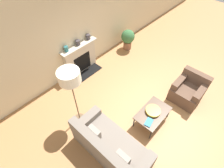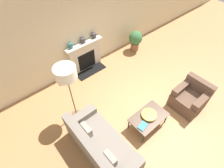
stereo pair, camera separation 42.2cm
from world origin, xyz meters
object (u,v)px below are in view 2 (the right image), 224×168
mantel_vase_center_left (83,40)px  book (143,126)px  coffee_table (149,117)px  mantel_vase_center_right (94,35)px  mantel_vase_left (71,46)px  armchair_near (190,98)px  fireplace (85,56)px  bowl (149,115)px  couch (101,146)px  floor_lamp (66,75)px  potted_plant (135,39)px

mantel_vase_center_left → book: bearing=-98.0°
coffee_table → mantel_vase_center_right: (0.55, 2.99, 0.74)m
book → mantel_vase_left: mantel_vase_left is taller
coffee_table → mantel_vase_left: bearing=96.3°
armchair_near → mantel_vase_center_left: size_ratio=5.40×
fireplace → bowl: bearing=-91.6°
bowl → book: size_ratio=1.40×
bowl → mantel_vase_center_left: size_ratio=2.47×
couch → fireplace: bearing=-28.4°
floor_lamp → coffee_table: bearing=-50.0°
mantel_vase_left → mantel_vase_center_right: (0.88, 0.00, -0.00)m
couch → floor_lamp: floor_lamp is taller
mantel_vase_center_left → mantel_vase_center_right: 0.43m
coffee_table → book: book is taller
couch → book: bearing=-106.7°
potted_plant → armchair_near: bearing=-104.3°
book → mantel_vase_center_left: bearing=71.3°
coffee_table → armchair_near: bearing=-12.3°
book → floor_lamp: floor_lamp is taller
mantel_vase_left → bowl: bearing=-83.3°
coffee_table → floor_lamp: (-1.26, 1.51, 1.20)m
coffee_table → bowl: (0.02, 0.02, 0.08)m
bowl → mantel_vase_left: mantel_vase_left is taller
book → mantel_vase_left: (-0.02, 3.07, 0.70)m
book → floor_lamp: bearing=110.1°
armchair_near → bowl: armchair_near is taller
book → mantel_vase_left: 3.15m
armchair_near → mantel_vase_center_right: bearing=-165.2°
fireplace → book: bearing=-97.8°
floor_lamp → mantel_vase_center_right: floor_lamp is taller
bowl → potted_plant: 3.36m
floor_lamp → mantel_vase_center_left: size_ratio=11.49×
fireplace → mantel_vase_left: bearing=178.0°
mantel_vase_center_right → potted_plant: bearing=-13.5°
fireplace → coffee_table: (-0.10, -2.97, -0.12)m
bowl → potted_plant: potted_plant is taller
armchair_near → floor_lamp: size_ratio=0.47×
potted_plant → mantel_vase_left: bearing=171.2°
fireplace → couch: size_ratio=0.70×
fireplace → floor_lamp: floor_lamp is taller
floor_lamp → armchair_near: bearing=-34.1°
couch → book: size_ratio=6.84×
coffee_table → potted_plant: bearing=50.2°
fireplace → mantel_vase_center_left: mantel_vase_center_left is taller
coffee_table → mantel_vase_left: (-0.33, 2.99, 0.74)m
couch → floor_lamp: bearing=-5.1°
fireplace → coffee_table: size_ratio=1.37×
book → mantel_vase_center_left: mantel_vase_center_left is taller
mantel_vase_center_left → mantel_vase_left: bearing=180.0°
bowl → floor_lamp: 2.26m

